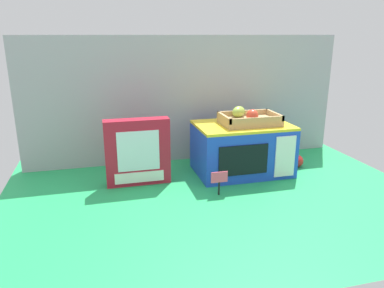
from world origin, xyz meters
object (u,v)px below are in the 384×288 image
object	(u,v)px
food_groups_crate	(248,119)
loose_toy_apple	(297,161)
toy_microwave	(242,148)
price_sign	(219,180)
cookie_set_box	(138,152)

from	to	relation	value
food_groups_crate	loose_toy_apple	xyz separation A→B (m)	(0.27, 0.00, -0.23)
toy_microwave	food_groups_crate	world-z (taller)	food_groups_crate
price_sign	loose_toy_apple	world-z (taller)	price_sign
cookie_set_box	price_sign	xyz separation A→B (m)	(0.30, -0.21, -0.08)
food_groups_crate	price_sign	size ratio (longest dim) A/B	2.59
toy_microwave	cookie_set_box	size ratio (longest dim) A/B	1.49
food_groups_crate	cookie_set_box	bearing A→B (deg)	-179.16
price_sign	food_groups_crate	bearing A→B (deg)	45.65
food_groups_crate	loose_toy_apple	distance (m)	0.35
price_sign	loose_toy_apple	size ratio (longest dim) A/B	1.63
toy_microwave	loose_toy_apple	distance (m)	0.30
price_sign	loose_toy_apple	bearing A→B (deg)	24.34
toy_microwave	price_sign	bearing A→B (deg)	-129.92
toy_microwave	food_groups_crate	size ratio (longest dim) A/B	1.66
toy_microwave	loose_toy_apple	xyz separation A→B (m)	(0.29, -0.01, -0.09)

